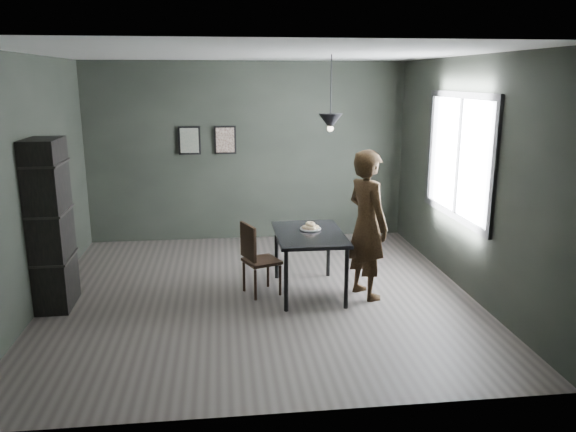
{
  "coord_description": "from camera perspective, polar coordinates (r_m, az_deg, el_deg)",
  "views": [
    {
      "loc": [
        -0.41,
        -6.35,
        2.54
      ],
      "look_at": [
        0.35,
        0.05,
        0.95
      ],
      "focal_mm": 35.0,
      "sensor_mm": 36.0,
      "label": 1
    }
  ],
  "objects": [
    {
      "name": "cafe_table",
      "position": [
        6.7,
        2.18,
        -2.36
      ],
      "size": [
        0.8,
        1.2,
        0.75
      ],
      "color": "black",
      "rests_on": "ground"
    },
    {
      "name": "donut_pile",
      "position": [
        6.79,
        2.29,
        -1.07
      ],
      "size": [
        0.21,
        0.21,
        0.09
      ],
      "rotation": [
        0.0,
        0.0,
        0.11
      ],
      "color": "beige",
      "rests_on": "white_plate"
    },
    {
      "name": "ground",
      "position": [
        6.85,
        -2.89,
        -7.92
      ],
      "size": [
        5.0,
        5.0,
        0.0
      ],
      "primitive_type": "plane",
      "color": "#34302D",
      "rests_on": "ground"
    },
    {
      "name": "window_assembly",
      "position": [
        7.22,
        16.92,
        5.78
      ],
      "size": [
        0.04,
        1.96,
        1.56
      ],
      "color": "white",
      "rests_on": "ground"
    },
    {
      "name": "back_wall",
      "position": [
        8.93,
        -4.11,
        6.49
      ],
      "size": [
        5.0,
        0.1,
        2.8
      ],
      "primitive_type": "cube",
      "color": "black",
      "rests_on": "ground"
    },
    {
      "name": "pendant_lamp",
      "position": [
        6.59,
        4.33,
        9.56
      ],
      "size": [
        0.28,
        0.28,
        0.86
      ],
      "color": "black",
      "rests_on": "ground"
    },
    {
      "name": "ceiling",
      "position": [
        6.37,
        -3.2,
        16.17
      ],
      "size": [
        5.0,
        5.0,
        0.02
      ],
      "color": "silver",
      "rests_on": "ground"
    },
    {
      "name": "wood_chair",
      "position": [
        6.68,
        -3.31,
        -3.93
      ],
      "size": [
        0.5,
        0.5,
        0.88
      ],
      "rotation": [
        0.0,
        0.0,
        0.38
      ],
      "color": "black",
      "rests_on": "ground"
    },
    {
      "name": "woman",
      "position": [
        6.6,
        8.04,
        -0.86
      ],
      "size": [
        0.63,
        0.75,
        1.76
      ],
      "primitive_type": "imported",
      "rotation": [
        0.0,
        0.0,
        1.95
      ],
      "color": "black",
      "rests_on": "ground"
    },
    {
      "name": "white_plate",
      "position": [
        6.8,
        2.29,
        -1.36
      ],
      "size": [
        0.23,
        0.23,
        0.01
      ],
      "primitive_type": "cylinder",
      "color": "white",
      "rests_on": "cafe_table"
    },
    {
      "name": "framed_print_left",
      "position": [
        8.88,
        -9.98,
        7.57
      ],
      "size": [
        0.34,
        0.04,
        0.44
      ],
      "color": "black",
      "rests_on": "ground"
    },
    {
      "name": "shelf_unit",
      "position": [
        6.75,
        -22.99,
        -0.84
      ],
      "size": [
        0.37,
        0.64,
        1.91
      ],
      "primitive_type": "cube",
      "rotation": [
        0.0,
        0.0,
        0.02
      ],
      "color": "black",
      "rests_on": "ground"
    },
    {
      "name": "framed_print_right",
      "position": [
        8.87,
        -6.4,
        7.68
      ],
      "size": [
        0.34,
        0.04,
        0.44
      ],
      "color": "black",
      "rests_on": "ground"
    }
  ]
}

